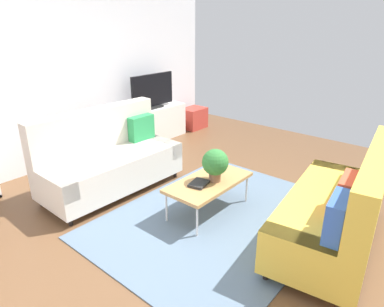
{
  "coord_description": "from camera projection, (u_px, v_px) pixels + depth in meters",
  "views": [
    {
      "loc": [
        -2.78,
        -2.25,
        2.22
      ],
      "look_at": [
        0.25,
        0.33,
        0.65
      ],
      "focal_mm": 31.95,
      "sensor_mm": 36.0,
      "label": 1
    }
  ],
  "objects": [
    {
      "name": "area_rug",
      "position": [
        219.0,
        218.0,
        4.08
      ],
      "size": [
        2.9,
        2.2,
        0.01
      ],
      "primitive_type": "cube",
      "color": "slate",
      "rests_on": "ground_plane"
    },
    {
      "name": "wall_far",
      "position": [
        60.0,
        72.0,
        5.29
      ],
      "size": [
        6.4,
        0.12,
        2.9
      ],
      "primitive_type": "cube",
      "color": "silver",
      "rests_on": "ground_plane"
    },
    {
      "name": "storage_trunk",
      "position": [
        194.0,
        118.0,
        7.4
      ],
      "size": [
        0.52,
        0.4,
        0.44
      ],
      "primitive_type": "cube",
      "color": "#B2382D",
      "rests_on": "ground_plane"
    },
    {
      "name": "tv_console",
      "position": [
        153.0,
        124.0,
        6.64
      ],
      "size": [
        1.4,
        0.44,
        0.64
      ],
      "primitive_type": "cube",
      "color": "silver",
      "rests_on": "ground_plane"
    },
    {
      "name": "couch_beige",
      "position": [
        109.0,
        159.0,
        4.65
      ],
      "size": [
        1.91,
        0.87,
        1.1
      ],
      "rotation": [
        0.0,
        0.0,
        3.13
      ],
      "color": "beige",
      "rests_on": "ground_plane"
    },
    {
      "name": "vase_1",
      "position": [
        135.0,
        107.0,
        6.25
      ],
      "size": [
        0.13,
        0.13,
        0.16
      ],
      "primitive_type": "cylinder",
      "color": "#B24C4C",
      "rests_on": "tv_console"
    },
    {
      "name": "potted_plant",
      "position": [
        215.0,
        163.0,
        3.99
      ],
      "size": [
        0.31,
        0.31,
        0.4
      ],
      "color": "brown",
      "rests_on": "coffee_table"
    },
    {
      "name": "ground_plane",
      "position": [
        199.0,
        215.0,
        4.14
      ],
      "size": [
        7.68,
        7.68,
        0.0
      ],
      "primitive_type": "plane",
      "color": "brown"
    },
    {
      "name": "table_book_0",
      "position": [
        199.0,
        184.0,
        3.97
      ],
      "size": [
        0.27,
        0.23,
        0.03
      ],
      "primitive_type": "cube",
      "rotation": [
        0.0,
        0.0,
        0.22
      ],
      "color": "#262626",
      "rests_on": "coffee_table"
    },
    {
      "name": "couch_green",
      "position": [
        339.0,
        209.0,
        3.42
      ],
      "size": [
        2.0,
        1.09,
        1.1
      ],
      "rotation": [
        0.0,
        0.0,
        0.14
      ],
      "color": "gold",
      "rests_on": "ground_plane"
    },
    {
      "name": "bottle_0",
      "position": [
        146.0,
        106.0,
        6.33
      ],
      "size": [
        0.06,
        0.06,
        0.16
      ],
      "primitive_type": "cylinder",
      "color": "silver",
      "rests_on": "tv_console"
    },
    {
      "name": "coffee_table",
      "position": [
        209.0,
        183.0,
        4.09
      ],
      "size": [
        1.1,
        0.56,
        0.42
      ],
      "color": "#B7844C",
      "rests_on": "ground_plane"
    },
    {
      "name": "tv",
      "position": [
        153.0,
        92.0,
        6.4
      ],
      "size": [
        1.0,
        0.2,
        0.64
      ],
      "color": "black",
      "rests_on": "tv_console"
    },
    {
      "name": "vase_0",
      "position": [
        127.0,
        110.0,
        6.12
      ],
      "size": [
        0.13,
        0.13,
        0.14
      ],
      "primitive_type": "cylinder",
      "color": "#4C72B2",
      "rests_on": "tv_console"
    }
  ]
}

